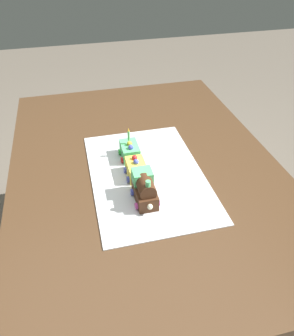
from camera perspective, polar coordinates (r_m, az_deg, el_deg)
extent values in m
plane|color=#6B6054|center=(1.79, -0.32, -18.42)|extent=(8.00, 8.00, 0.00)
cube|color=#4C331E|center=(1.26, -0.44, 0.33)|extent=(1.40, 1.00, 0.03)
cube|color=#4C331E|center=(2.08, 7.37, 4.39)|extent=(0.07, 0.07, 0.71)
cube|color=#4C331E|center=(1.98, -17.30, 0.91)|extent=(0.07, 0.07, 0.71)
cube|color=silver|center=(1.19, 0.00, -1.22)|extent=(0.60, 0.40, 0.00)
cube|color=#472816|center=(1.07, -0.39, -4.56)|extent=(0.12, 0.06, 0.05)
cylinder|color=#472816|center=(1.03, -0.19, -3.31)|extent=(0.07, 0.05, 0.05)
cube|color=#59CC7A|center=(1.06, -0.83, -1.47)|extent=(0.06, 0.06, 0.04)
cylinder|color=#59CC7A|center=(0.99, 0.19, -2.98)|extent=(0.02, 0.02, 0.03)
sphere|color=#F4EFCC|center=(1.01, 0.52, -6.78)|extent=(0.02, 0.02, 0.02)
cylinder|color=#D84CB2|center=(1.06, 1.96, -6.03)|extent=(0.02, 0.01, 0.02)
cylinder|color=orange|center=(1.11, 1.02, -3.65)|extent=(0.02, 0.01, 0.02)
cylinder|color=#D84CB2|center=(1.05, -1.87, -6.68)|extent=(0.02, 0.01, 0.02)
cylinder|color=#4C59D8|center=(1.10, -2.64, -4.23)|extent=(0.02, 0.01, 0.02)
cube|color=#F4E04C|center=(1.16, -1.88, -0.25)|extent=(0.10, 0.06, 0.06)
cylinder|color=yellow|center=(1.16, 0.16, -1.47)|extent=(0.02, 0.01, 0.02)
cylinder|color=#D84CB2|center=(1.20, -0.46, 0.15)|extent=(0.02, 0.01, 0.02)
cylinder|color=#4C59D8|center=(1.15, -3.33, -2.00)|extent=(0.02, 0.01, 0.02)
cylinder|color=#4C59D8|center=(1.19, -3.84, -0.36)|extent=(0.02, 0.01, 0.02)
sphere|color=red|center=(1.16, -2.18, 1.81)|extent=(0.02, 0.02, 0.02)
sphere|color=#4C59D8|center=(1.14, -1.91, 1.09)|extent=(0.02, 0.02, 0.02)
cube|color=#59CC7A|center=(1.26, -3.02, 2.97)|extent=(0.10, 0.06, 0.06)
cylinder|color=yellow|center=(1.25, -1.13, 1.86)|extent=(0.02, 0.01, 0.02)
cylinder|color=orange|center=(1.29, -1.67, 3.24)|extent=(0.02, 0.01, 0.02)
cylinder|color=red|center=(1.24, -4.38, 1.39)|extent=(0.02, 0.01, 0.02)
cylinder|color=green|center=(1.28, -4.82, 2.80)|extent=(0.02, 0.01, 0.02)
sphere|color=#4C59D8|center=(1.22, -2.84, 3.63)|extent=(0.02, 0.02, 0.02)
sphere|color=yellow|center=(1.24, -3.07, 4.26)|extent=(0.02, 0.02, 0.02)
cylinder|color=#66D872|center=(1.23, -3.21, 5.67)|extent=(0.01, 0.01, 0.04)
cone|color=yellow|center=(1.22, -3.25, 6.71)|extent=(0.01, 0.01, 0.01)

